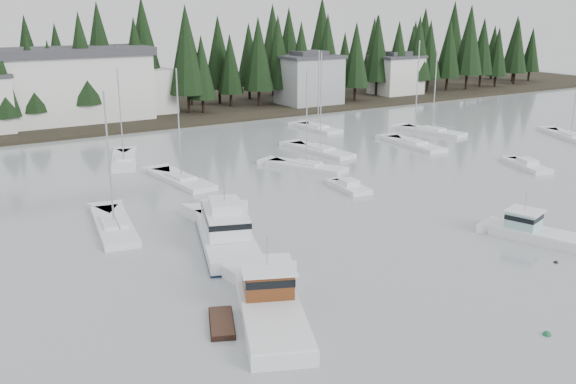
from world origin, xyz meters
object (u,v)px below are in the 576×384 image
object	(u,v)px
lobster_boat_brown	(269,309)
sailboat_10	(124,162)
sailboat_9	(432,132)
runabout_1	(349,188)
lobster_boat_teal	(537,234)
house_east_b	(396,74)
sailboat_2	(318,129)
runabout_2	(527,167)
sailboat_3	(181,181)
sailboat_6	(306,168)
sailboat_4	(114,228)
sailboat_7	(320,152)
sailboat_8	(414,145)
sailboat_0	(571,138)
cabin_cruiser_center	(226,234)
harbor_inn	(80,85)
house_east_a	(309,79)

from	to	relation	value
lobster_boat_brown	sailboat_10	bearing A→B (deg)	16.11
sailboat_9	runabout_1	xyz separation A→B (m)	(-27.71, -17.23, 0.08)
lobster_boat_brown	lobster_boat_teal	bearing A→B (deg)	-66.45
sailboat_10	runabout_1	distance (m)	27.43
house_east_b	sailboat_10	xyz separation A→B (m)	(-63.83, -26.47, -4.35)
sailboat_2	runabout_2	size ratio (longest dim) A/B	1.70
house_east_b	sailboat_3	xyz separation A→B (m)	(-61.54, -37.96, -4.35)
house_east_b	runabout_1	bearing A→B (deg)	-134.62
house_east_b	sailboat_6	world-z (taller)	sailboat_6
sailboat_9	sailboat_4	bearing A→B (deg)	95.87
sailboat_6	sailboat_7	distance (m)	8.40
lobster_boat_brown	sailboat_6	world-z (taller)	sailboat_6
sailboat_8	runabout_1	world-z (taller)	sailboat_8
lobster_boat_brown	sailboat_9	world-z (taller)	sailboat_9
sailboat_4	sailboat_9	distance (m)	53.39
runabout_1	runabout_2	xyz separation A→B (m)	(22.18, -3.34, 0.00)
house_east_b	runabout_2	size ratio (longest dim) A/B	1.36
sailboat_7	sailboat_8	distance (m)	12.82
sailboat_0	sailboat_2	bearing A→B (deg)	71.76
lobster_boat_brown	cabin_cruiser_center	bearing A→B (deg)	7.82
sailboat_2	sailboat_6	bearing A→B (deg)	140.54
sailboat_7	runabout_1	size ratio (longest dim) A/B	2.39
sailboat_0	sailboat_7	xyz separation A→B (m)	(-33.76, 10.91, -0.00)
harbor_inn	cabin_cruiser_center	bearing A→B (deg)	-94.55
sailboat_2	sailboat_7	bearing A→B (deg)	144.77
sailboat_3	sailboat_7	world-z (taller)	sailboat_7
sailboat_0	sailboat_10	size ratio (longest dim) A/B	1.13
cabin_cruiser_center	runabout_1	distance (m)	18.36
sailboat_3	sailboat_4	world-z (taller)	sailboat_3
sailboat_6	runabout_1	xyz separation A→B (m)	(-1.11, -9.31, 0.07)
sailboat_7	sailboat_10	size ratio (longest dim) A/B	1.12
sailboat_0	sailboat_4	xyz separation A→B (m)	(-63.90, -3.54, -0.01)
sailboat_10	lobster_boat_teal	bearing A→B (deg)	-137.53
sailboat_0	sailboat_3	distance (m)	54.11
house_east_b	sailboat_8	world-z (taller)	sailboat_8
harbor_inn	sailboat_8	xyz separation A→B (m)	(31.70, -39.71, -5.71)
house_east_b	sailboat_4	size ratio (longest dim) A/B	0.82
house_east_a	sailboat_9	size ratio (longest dim) A/B	0.89
house_east_a	harbor_inn	distance (m)	39.21
harbor_inn	sailboat_3	bearing A→B (deg)	-90.83
cabin_cruiser_center	runabout_1	bearing A→B (deg)	-48.23
sailboat_4	sailboat_10	distance (m)	23.49
sailboat_2	sailboat_4	size ratio (longest dim) A/B	1.02
sailboat_2	sailboat_6	size ratio (longest dim) A/B	1.05
sailboat_8	house_east_a	bearing A→B (deg)	-6.87
house_east_a	sailboat_4	size ratio (longest dim) A/B	0.91
sailboat_3	runabout_2	xyz separation A→B (m)	(35.02, -14.74, 0.08)
harbor_inn	cabin_cruiser_center	size ratio (longest dim) A/B	2.36
house_east_a	lobster_boat_brown	xyz separation A→B (m)	(-46.90, -66.47, -4.32)
runabout_2	house_east_a	bearing A→B (deg)	13.56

